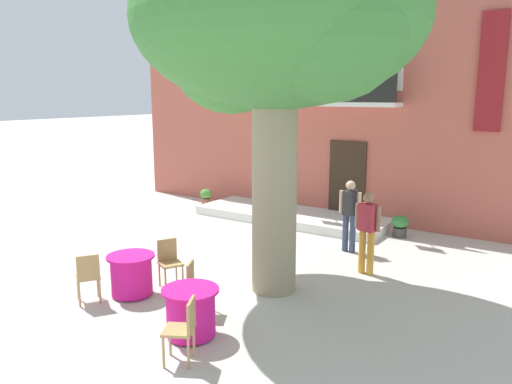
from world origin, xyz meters
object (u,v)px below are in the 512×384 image
object	(u,v)px
cafe_table_near_tree	(131,275)
ground_planter_left	(206,197)
cafe_chair_near_tree_1	(88,275)
cafe_table_middle	(191,312)
pedestrian_mid_plaza	(367,228)
cafe_chair_near_tree_0	(169,260)
ground_planter_right	(400,225)
plane_tree	(273,27)
pedestrian_near_entrance	(350,212)
cafe_chair_middle_1	(184,326)
cafe_chair_middle_0	(197,285)

from	to	relation	value
cafe_table_near_tree	ground_planter_left	bearing A→B (deg)	118.93
cafe_chair_near_tree_1	cafe_table_middle	xyz separation A→B (m)	(2.29, 0.08, -0.14)
cafe_table_near_tree	pedestrian_mid_plaza	distance (m)	4.68
cafe_chair_near_tree_0	ground_planter_right	world-z (taller)	cafe_chair_near_tree_0
cafe_table_middle	cafe_chair_near_tree_1	bearing A→B (deg)	-178.00
plane_tree	pedestrian_near_entrance	size ratio (longest dim) A/B	3.84
cafe_table_near_tree	ground_planter_left	distance (m)	7.27
cafe_chair_near_tree_1	pedestrian_mid_plaza	world-z (taller)	pedestrian_mid_plaza
cafe_table_near_tree	pedestrian_mid_plaza	xyz separation A→B (m)	(3.11, 3.45, 0.57)
plane_tree	pedestrian_near_entrance	distance (m)	4.78
cafe_table_middle	cafe_chair_middle_1	distance (m)	0.77
cafe_chair_middle_0	pedestrian_near_entrance	distance (m)	4.65
cafe_chair_middle_0	pedestrian_near_entrance	xyz separation A→B (m)	(0.70, 4.58, 0.42)
cafe_chair_middle_1	ground_planter_right	world-z (taller)	cafe_chair_middle_1
cafe_table_near_tree	cafe_chair_middle_0	distance (m)	1.54
cafe_chair_middle_0	ground_planter_left	bearing A→B (deg)	128.57
ground_planter_left	cafe_table_near_tree	bearing A→B (deg)	-61.07
pedestrian_near_entrance	ground_planter_right	bearing A→B (deg)	72.10
cafe_chair_near_tree_0	cafe_chair_middle_1	bearing A→B (deg)	-42.38
ground_planter_left	cafe_chair_near_tree_1	bearing A→B (deg)	-65.71
cafe_table_near_tree	cafe_chair_middle_1	size ratio (longest dim) A/B	0.95
ground_planter_right	ground_planter_left	bearing A→B (deg)	-178.98
plane_tree	cafe_chair_middle_0	distance (m)	4.55
cafe_table_middle	cafe_chair_middle_0	world-z (taller)	cafe_chair_middle_0
pedestrian_near_entrance	pedestrian_mid_plaza	world-z (taller)	pedestrian_mid_plaza
cafe_chair_middle_0	plane_tree	bearing A→B (deg)	76.65
cafe_table_near_tree	cafe_chair_middle_0	xyz separation A→B (m)	(1.53, 0.04, 0.14)
plane_tree	cafe_chair_near_tree_0	size ratio (longest dim) A/B	7.09
plane_tree	pedestrian_near_entrance	bearing A→B (deg)	84.07
cafe_chair_near_tree_1	cafe_chair_middle_0	distance (m)	2.00
cafe_chair_middle_0	pedestrian_mid_plaza	distance (m)	3.79
ground_planter_left	ground_planter_right	distance (m)	6.35
ground_planter_right	pedestrian_mid_plaza	distance (m)	3.10
cafe_chair_near_tree_1	pedestrian_mid_plaza	xyz separation A→B (m)	(3.45, 4.12, 0.43)
ground_planter_left	pedestrian_mid_plaza	world-z (taller)	pedestrian_mid_plaza
cafe_chair_near_tree_0	cafe_chair_near_tree_1	world-z (taller)	same
cafe_chair_middle_0	cafe_chair_middle_1	xyz separation A→B (m)	(0.84, -1.25, 0.00)
cafe_chair_near_tree_1	cafe_chair_middle_0	world-z (taller)	same
cafe_table_middle	plane_tree	bearing A→B (deg)	90.45
cafe_chair_near_tree_1	cafe_chair_middle_1	bearing A→B (deg)	-11.31
cafe_table_near_tree	cafe_chair_near_tree_1	size ratio (longest dim) A/B	0.95
plane_tree	cafe_table_near_tree	world-z (taller)	plane_tree
ground_planter_right	pedestrian_near_entrance	bearing A→B (deg)	-107.90
pedestrian_mid_plaza	ground_planter_left	bearing A→B (deg)	156.30
plane_tree	ground_planter_right	world-z (taller)	plane_tree
pedestrian_near_entrance	pedestrian_mid_plaza	size ratio (longest dim) A/B	0.99
cafe_chair_near_tree_0	ground_planter_right	distance (m)	6.32
ground_planter_left	pedestrian_near_entrance	bearing A→B (deg)	-16.94
ground_planter_left	plane_tree	bearing A→B (deg)	-40.48
cafe_chair_near_tree_0	cafe_chair_near_tree_1	xyz separation A→B (m)	(-0.61, -1.38, 0.00)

